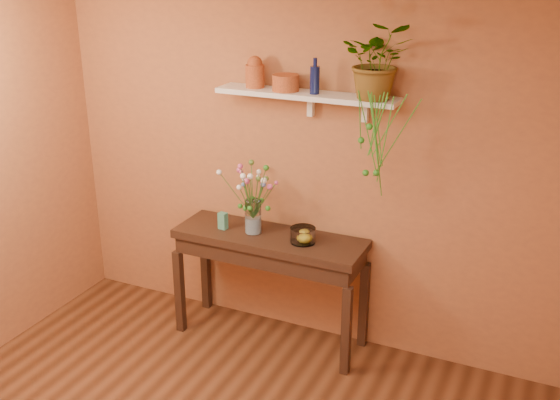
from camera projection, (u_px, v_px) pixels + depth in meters
name	position (u px, v px, depth m)	size (l,w,h in m)	color
room	(145.00, 285.00, 3.11)	(4.04, 4.04, 2.70)	brown
sideboard	(270.00, 251.00, 4.88)	(1.44, 0.46, 0.88)	#322014
wall_shelf	(308.00, 96.00, 4.48)	(1.30, 0.24, 0.19)	white
terracotta_jug	(255.00, 72.00, 4.60)	(0.17, 0.17, 0.22)	#BF5327
terracotta_pot	(286.00, 83.00, 4.50)	(0.18, 0.18, 0.11)	#BF5327
blue_bottle	(315.00, 79.00, 4.39)	(0.08, 0.08, 0.24)	#0D1443
spider_plant	(378.00, 61.00, 4.17)	(0.45, 0.39, 0.50)	#2D7920
plant_fronds	(373.00, 143.00, 4.22)	(0.43, 0.27, 0.72)	#2D7920
glass_vase	(253.00, 219.00, 4.84)	(0.12, 0.12, 0.26)	white
bouquet	(252.00, 185.00, 4.73)	(0.44, 0.37, 0.44)	#386B28
glass_bowl	(303.00, 236.00, 4.69)	(0.18, 0.18, 0.11)	white
lemon	(304.00, 237.00, 4.69)	(0.08, 0.08, 0.08)	yellow
carton	(223.00, 221.00, 4.92)	(0.06, 0.05, 0.13)	#316485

